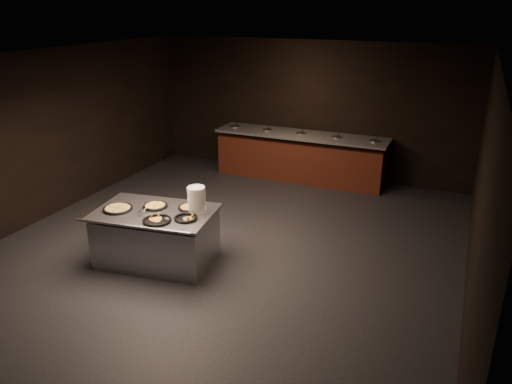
# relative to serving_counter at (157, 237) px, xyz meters

# --- Properties ---
(room) EXTENTS (7.02, 8.02, 2.92)m
(room) POSITION_rel_serving_counter_xyz_m (0.74, 0.81, 1.06)
(room) COLOR black
(room) RESTS_ON ground
(salad_bar) EXTENTS (3.70, 0.83, 1.18)m
(salad_bar) POSITION_rel_serving_counter_xyz_m (0.74, 4.36, 0.05)
(salad_bar) COLOR #571D14
(salad_bar) RESTS_ON ground
(serving_counter) EXTENTS (1.84, 1.33, 0.81)m
(serving_counter) POSITION_rel_serving_counter_xyz_m (0.00, 0.00, 0.00)
(serving_counter) COLOR #A6A8AD
(serving_counter) RESTS_ON ground
(plate_stack) EXTENTS (0.26, 0.26, 0.37)m
(plate_stack) POSITION_rel_serving_counter_xyz_m (0.58, 0.22, 0.61)
(plate_stack) COLOR silver
(plate_stack) RESTS_ON serving_counter
(pan_veggie_whole) EXTENTS (0.43, 0.43, 0.04)m
(pan_veggie_whole) POSITION_rel_serving_counter_xyz_m (-0.51, -0.17, 0.44)
(pan_veggie_whole) COLOR black
(pan_veggie_whole) RESTS_ON serving_counter
(pan_cheese_whole) EXTENTS (0.36, 0.36, 0.04)m
(pan_cheese_whole) POSITION_rel_serving_counter_xyz_m (-0.07, 0.13, 0.44)
(pan_cheese_whole) COLOR black
(pan_cheese_whole) RESTS_ON serving_counter
(pan_cheese_slices_a) EXTENTS (0.34, 0.34, 0.04)m
(pan_cheese_slices_a) POSITION_rel_serving_counter_xyz_m (0.42, 0.28, 0.44)
(pan_cheese_slices_a) COLOR black
(pan_cheese_slices_a) RESTS_ON serving_counter
(pan_cheese_slices_b) EXTENTS (0.40, 0.40, 0.04)m
(pan_cheese_slices_b) POSITION_rel_serving_counter_xyz_m (0.24, -0.29, 0.44)
(pan_cheese_slices_b) COLOR black
(pan_cheese_slices_b) RESTS_ON serving_counter
(pan_veggie_slices) EXTENTS (0.33, 0.33, 0.04)m
(pan_veggie_slices) POSITION_rel_serving_counter_xyz_m (0.57, -0.07, 0.44)
(pan_veggie_slices) COLOR black
(pan_veggie_slices) RESTS_ON serving_counter
(server_left) EXTENTS (0.09, 0.32, 0.15)m
(server_left) POSITION_rel_serving_counter_xyz_m (-0.10, -0.10, 0.50)
(server_left) COLOR #A6A8AD
(server_left) RESTS_ON serving_counter
(server_right) EXTENTS (0.27, 0.21, 0.15)m
(server_right) POSITION_rel_serving_counter_xyz_m (0.26, -0.12, 0.49)
(server_right) COLOR #A6A8AD
(server_right) RESTS_ON serving_counter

